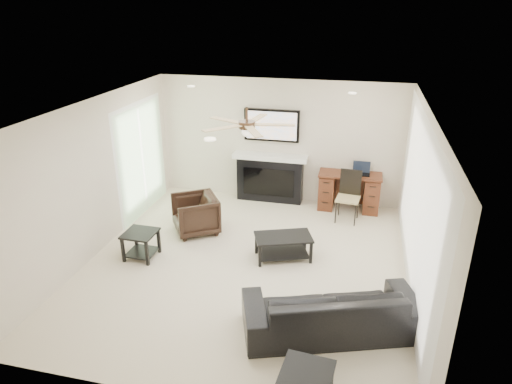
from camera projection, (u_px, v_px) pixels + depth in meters
room_shell at (259, 164)px, 6.65m from camera, size 5.50×5.54×2.52m
sofa at (331, 309)px, 5.70m from camera, size 2.35×1.53×0.64m
armchair at (195, 214)px, 8.17m from camera, size 1.04×1.03×0.69m
coffee_table at (283, 247)px, 7.37m from camera, size 1.02×0.79×0.40m
end_table_left at (141, 245)px, 7.39m from camera, size 0.51×0.51×0.45m
fireplace_unit at (270, 157)px, 9.25m from camera, size 1.52×0.34×1.91m
desk at (349, 191)px, 9.07m from camera, size 1.22×0.56×0.76m
desk_chair at (348, 197)px, 8.54m from camera, size 0.47×0.48×0.97m
laptop at (361, 169)px, 8.82m from camera, size 0.33×0.24×0.23m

